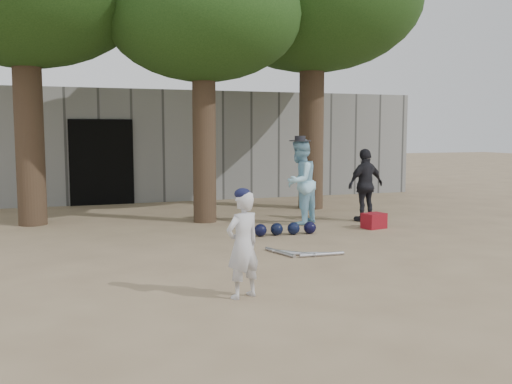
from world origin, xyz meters
name	(u,v)px	position (x,y,z in m)	size (l,w,h in m)	color
ground	(239,269)	(0.00, 0.00, 0.00)	(70.00, 70.00, 0.00)	#937C5E
boy_player	(243,245)	(-0.37, -1.29, 0.61)	(0.45, 0.29, 1.22)	silver
spectator_blue	(300,182)	(2.35, 3.26, 0.87)	(0.84, 0.66, 1.73)	#9CD7F1
spectator_dark	(366,185)	(3.82, 3.15, 0.77)	(0.90, 0.37, 1.53)	black
red_bag	(374,221)	(3.51, 2.29, 0.15)	(0.42, 0.32, 0.30)	maroon
back_building	(135,144)	(0.00, 10.33, 1.50)	(16.00, 5.24, 3.00)	gray
helmet_row	(285,229)	(1.60, 2.20, 0.12)	(1.19, 0.28, 0.23)	black
bat_pile	(301,253)	(1.17, 0.54, 0.03)	(1.02, 0.76, 0.06)	#AEADB4
tree_row	(200,1)	(0.74, 5.02, 4.69)	(11.40, 5.80, 6.69)	brown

